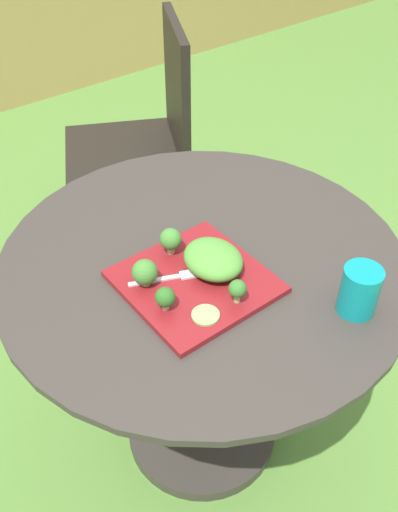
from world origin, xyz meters
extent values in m
plane|color=#568438|center=(0.00, 0.00, 0.00)|extent=(12.00, 12.00, 0.00)
cylinder|color=#38332D|center=(0.00, 0.00, 0.70)|extent=(0.91, 0.91, 0.02)
cylinder|color=#38332D|center=(0.00, 0.00, 0.36)|extent=(0.06, 0.06, 0.65)
cylinder|color=#38332D|center=(0.00, 0.00, 0.02)|extent=(0.44, 0.44, 0.04)
cube|color=black|center=(0.33, 0.88, 0.43)|extent=(0.59, 0.59, 0.03)
cube|color=black|center=(0.51, 0.79, 0.68)|extent=(0.22, 0.38, 0.45)
cylinder|color=black|center=(0.25, 1.13, 0.22)|extent=(0.02, 0.02, 0.43)
cylinder|color=black|center=(0.09, 0.81, 0.22)|extent=(0.02, 0.02, 0.43)
cylinder|color=black|center=(0.57, 0.96, 0.22)|extent=(0.02, 0.02, 0.43)
cylinder|color=black|center=(0.40, 0.64, 0.22)|extent=(0.02, 0.02, 0.43)
cube|color=maroon|center=(-0.07, -0.06, 0.71)|extent=(0.28, 0.28, 0.01)
cylinder|color=#0F8C93|center=(0.14, -0.31, 0.76)|extent=(0.08, 0.08, 0.10)
cylinder|color=#0D777D|center=(0.14, -0.31, 0.74)|extent=(0.07, 0.07, 0.07)
cube|color=silver|center=(-0.14, -0.01, 0.72)|extent=(0.10, 0.05, 0.00)
cube|color=silver|center=(-0.07, -0.04, 0.72)|extent=(0.05, 0.04, 0.00)
ellipsoid|color=#519338|center=(-0.02, -0.06, 0.75)|extent=(0.12, 0.14, 0.06)
cylinder|color=#99B770|center=(-0.06, 0.04, 0.73)|extent=(0.02, 0.02, 0.02)
sphere|color=#427F33|center=(-0.06, 0.04, 0.76)|extent=(0.05, 0.05, 0.05)
cylinder|color=#99B770|center=(-0.16, -0.09, 0.73)|extent=(0.01, 0.01, 0.01)
sphere|color=#2D6623|center=(-0.16, -0.09, 0.75)|extent=(0.04, 0.04, 0.04)
cylinder|color=#99B770|center=(-0.16, -0.01, 0.72)|extent=(0.02, 0.02, 0.01)
sphere|color=#427F33|center=(-0.16, -0.01, 0.75)|extent=(0.05, 0.05, 0.05)
cylinder|color=#99B770|center=(-0.04, -0.16, 0.73)|extent=(0.01, 0.01, 0.02)
sphere|color=#38752D|center=(-0.04, -0.16, 0.75)|extent=(0.04, 0.04, 0.04)
cylinder|color=#8EB766|center=(-0.11, -0.15, 0.72)|extent=(0.06, 0.06, 0.01)
camera|label=1|loc=(-0.58, -0.74, 1.53)|focal=39.50mm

